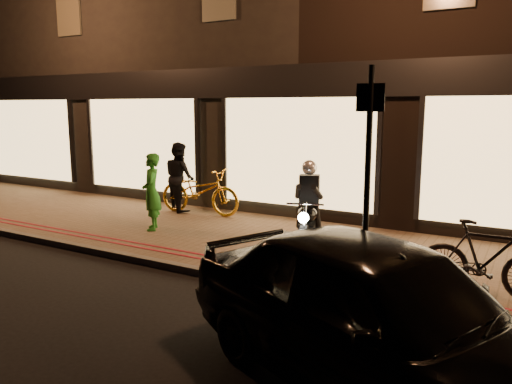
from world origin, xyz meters
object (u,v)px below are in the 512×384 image
Objects in this scene: motorcycle at (308,217)px; sign_post at (368,171)px; bicycle_gold at (200,191)px; parked_car at (379,315)px; person_green at (152,192)px.

sign_post is at bearing -63.31° from motorcycle.
parked_car is at bearing -136.02° from bicycle_gold.
sign_post is 0.69× the size of parked_car.
parked_car is (5.66, -5.00, 0.08)m from bicycle_gold.
motorcycle is at bearing 54.13° from person_green.
sign_post reaches higher than bicycle_gold.
parked_car reaches higher than bicycle_gold.
bicycle_gold is at bearing 136.74° from motorcycle.
sign_post is 5.13m from person_green.
motorcycle is 0.63× the size of sign_post.
motorcycle reaches higher than bicycle_gold.
sign_post reaches higher than parked_car.
motorcycle is at bearing 135.25° from sign_post.
person_green reaches higher than bicycle_gold.
sign_post is 2.36m from parked_car.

